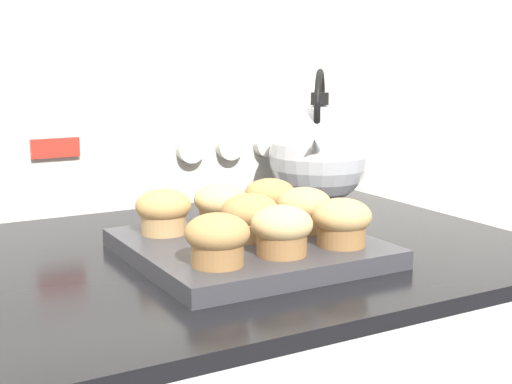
{
  "coord_description": "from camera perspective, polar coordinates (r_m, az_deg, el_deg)",
  "views": [
    {
      "loc": [
        -0.42,
        -0.48,
        1.16
      ],
      "look_at": [
        0.01,
        0.28,
        1.0
      ],
      "focal_mm": 50.0,
      "sensor_mm": 36.0,
      "label": 1
    }
  ],
  "objects": [
    {
      "name": "wall_back",
      "position": [
        1.22,
        -9.57,
        12.32
      ],
      "size": [
        8.0,
        0.05,
        2.4
      ],
      "color": "silver",
      "rests_on": "ground_plane"
    },
    {
      "name": "control_panel",
      "position": [
        1.18,
        -8.27,
        3.47
      ],
      "size": [
        0.72,
        0.07,
        0.18
      ],
      "color": "silver",
      "rests_on": "stove_range"
    },
    {
      "name": "muffin_pan",
      "position": [
        0.87,
        -0.59,
        -4.49
      ],
      "size": [
        0.28,
        0.28,
        0.02
      ],
      "color": "#38383D",
      "rests_on": "stove_range"
    },
    {
      "name": "muffin_r0_c0",
      "position": [
        0.75,
        -3.11,
        -3.75
      ],
      "size": [
        0.07,
        0.07,
        0.06
      ],
      "color": "olive",
      "rests_on": "muffin_pan"
    },
    {
      "name": "muffin_r0_c1",
      "position": [
        0.79,
        2.08,
        -3.03
      ],
      "size": [
        0.07,
        0.07,
        0.06
      ],
      "color": "olive",
      "rests_on": "muffin_pan"
    },
    {
      "name": "muffin_r0_c2",
      "position": [
        0.83,
        6.88,
        -2.35
      ],
      "size": [
        0.07,
        0.07,
        0.06
      ],
      "color": "olive",
      "rests_on": "muffin_pan"
    },
    {
      "name": "muffin_r1_c1",
      "position": [
        0.86,
        -0.46,
        -1.93
      ],
      "size": [
        0.07,
        0.07,
        0.06
      ],
      "color": "tan",
      "rests_on": "muffin_pan"
    },
    {
      "name": "muffin_r1_c2",
      "position": [
        0.9,
        3.86,
        -1.35
      ],
      "size": [
        0.07,
        0.07,
        0.06
      ],
      "color": "tan",
      "rests_on": "muffin_pan"
    },
    {
      "name": "muffin_r2_c0",
      "position": [
        0.89,
        -7.42,
        -1.5
      ],
      "size": [
        0.07,
        0.07,
        0.06
      ],
      "color": "tan",
      "rests_on": "muffin_pan"
    },
    {
      "name": "muffin_r2_c1",
      "position": [
        0.92,
        -2.84,
        -1.0
      ],
      "size": [
        0.07,
        0.07,
        0.06
      ],
      "color": "tan",
      "rests_on": "muffin_pan"
    },
    {
      "name": "muffin_r2_c2",
      "position": [
        0.96,
        1.13,
        -0.53
      ],
      "size": [
        0.07,
        0.07,
        0.06
      ],
      "color": "olive",
      "rests_on": "muffin_pan"
    },
    {
      "name": "tea_kettle",
      "position": [
        1.16,
        5.04,
        3.12
      ],
      "size": [
        0.17,
        0.19,
        0.22
      ],
      "color": "silver",
      "rests_on": "stove_range"
    }
  ]
}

